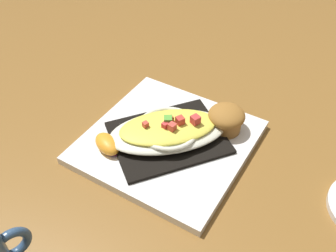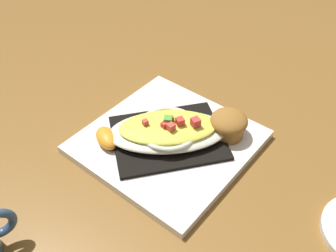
# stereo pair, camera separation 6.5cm
# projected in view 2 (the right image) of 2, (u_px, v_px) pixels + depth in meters

# --- Properties ---
(ground_plane) EXTENTS (2.60, 2.60, 0.00)m
(ground_plane) POSITION_uv_depth(u_px,v_px,m) (168.00, 145.00, 0.68)
(ground_plane) COLOR brown
(square_plate) EXTENTS (0.27, 0.27, 0.02)m
(square_plate) POSITION_uv_depth(u_px,v_px,m) (168.00, 142.00, 0.67)
(square_plate) COLOR white
(square_plate) RESTS_ON ground_plane
(folded_napkin) EXTENTS (0.23, 0.24, 0.01)m
(folded_napkin) POSITION_uv_depth(u_px,v_px,m) (168.00, 137.00, 0.67)
(folded_napkin) COLOR black
(folded_napkin) RESTS_ON square_plate
(gratin_dish) EXTENTS (0.22, 0.21, 0.04)m
(gratin_dish) POSITION_uv_depth(u_px,v_px,m) (168.00, 130.00, 0.65)
(gratin_dish) COLOR silver
(gratin_dish) RESTS_ON folded_napkin
(muffin) EXTENTS (0.06, 0.06, 0.05)m
(muffin) POSITION_uv_depth(u_px,v_px,m) (229.00, 124.00, 0.66)
(muffin) COLOR #99652D
(muffin) RESTS_ON square_plate
(orange_garnish) EXTENTS (0.07, 0.06, 0.02)m
(orange_garnish) POSITION_uv_depth(u_px,v_px,m) (108.00, 138.00, 0.65)
(orange_garnish) COLOR #521857
(orange_garnish) RESTS_ON square_plate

